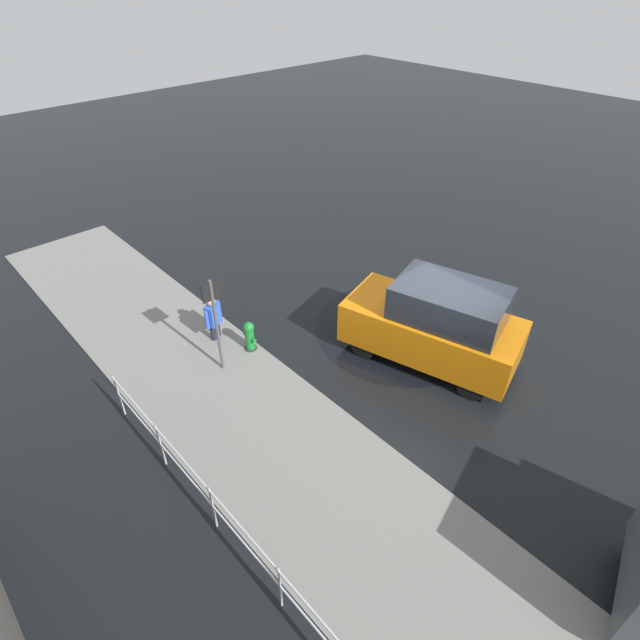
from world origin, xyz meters
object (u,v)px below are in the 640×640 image
Objects in this scene: sign_post at (215,313)px; pedestrian at (213,316)px; fire_hydrant at (250,337)px; moving_hatchback at (435,324)px.

pedestrian is at bearing -25.85° from sign_post.
fire_hydrant is 1.48m from sign_post.
moving_hatchback is 3.45× the size of pedestrian.
sign_post is (3.01, 3.77, 0.55)m from moving_hatchback.
moving_hatchback is 5.25× the size of fire_hydrant.
sign_post is (-1.06, 0.51, 0.90)m from pedestrian.
moving_hatchback is at bearing -137.38° from fire_hydrant.
pedestrian is 0.51× the size of sign_post.
sign_post is at bearing 51.37° from moving_hatchback.
fire_hydrant is (3.14, 2.89, -0.63)m from moving_hatchback.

